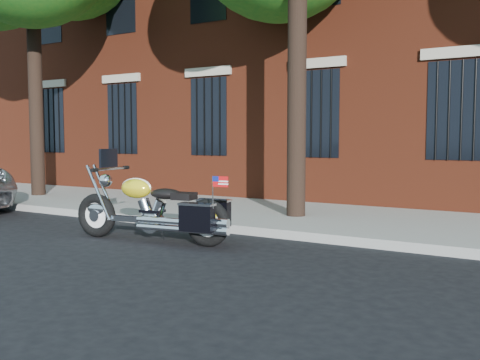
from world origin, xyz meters
The scene contains 4 objects.
ground centered at (0.00, 0.00, 0.00)m, with size 120.00×120.00×0.00m, color black.
curb centered at (0.00, 1.38, 0.07)m, with size 40.00×0.16×0.15m, color gray.
sidewalk centered at (0.00, 3.26, 0.07)m, with size 40.00×3.60×0.15m, color gray.
motorcycle centered at (-0.54, 0.02, 0.50)m, with size 2.93×1.05×1.47m.
Camera 1 is at (4.84, -6.43, 1.63)m, focal length 40.00 mm.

